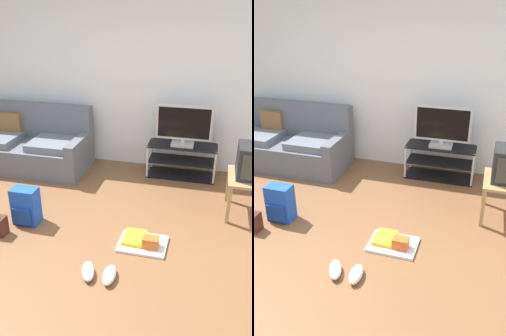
{
  "view_description": "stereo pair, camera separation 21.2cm",
  "coord_description": "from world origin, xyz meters",
  "views": [
    {
      "loc": [
        1.35,
        -2.61,
        2.27
      ],
      "look_at": [
        0.46,
        0.95,
        0.58
      ],
      "focal_mm": 38.17,
      "sensor_mm": 36.0,
      "label": 1
    },
    {
      "loc": [
        1.56,
        -2.56,
        2.27
      ],
      "look_at": [
        0.46,
        0.95,
        0.58
      ],
      "focal_mm": 38.17,
      "sensor_mm": 36.0,
      "label": 2
    }
  ],
  "objects": [
    {
      "name": "ground_plane",
      "position": [
        0.0,
        0.0,
        -0.01
      ],
      "size": [
        9.0,
        9.8,
        0.02
      ],
      "primitive_type": "cube",
      "color": "brown"
    },
    {
      "name": "flat_tv",
      "position": [
        0.98,
        2.09,
        0.76
      ],
      "size": [
        0.76,
        0.22,
        0.57
      ],
      "color": "#B2B2B7",
      "rests_on": "tv_stand"
    },
    {
      "name": "wall_back",
      "position": [
        0.0,
        2.45,
        1.35
      ],
      "size": [
        9.0,
        0.1,
        2.7
      ],
      "primitive_type": "cube",
      "color": "silver",
      "rests_on": "ground_plane"
    },
    {
      "name": "sneakers_pair",
      "position": [
        0.49,
        -0.21,
        0.04
      ],
      "size": [
        0.37,
        0.28,
        0.09
      ],
      "color": "white",
      "rests_on": "ground_plane"
    },
    {
      "name": "couch",
      "position": [
        -1.3,
        1.91,
        0.33
      ],
      "size": [
        1.81,
        0.86,
        0.91
      ],
      "color": "#565B66",
      "rests_on": "ground_plane"
    },
    {
      "name": "tv_stand",
      "position": [
        0.98,
        2.11,
        0.24
      ],
      "size": [
        0.96,
        0.39,
        0.48
      ],
      "color": "black",
      "rests_on": "ground_plane"
    },
    {
      "name": "backpack",
      "position": [
        -0.58,
        0.46,
        0.21
      ],
      "size": [
        0.29,
        0.26,
        0.43
      ],
      "rotation": [
        0.0,
        0.0,
        0.27
      ],
      "color": "blue",
      "rests_on": "ground_plane"
    },
    {
      "name": "floor_tray",
      "position": [
        0.78,
        0.36,
        0.04
      ],
      "size": [
        0.49,
        0.37,
        0.14
      ],
      "color": "silver",
      "rests_on": "ground_plane"
    }
  ]
}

